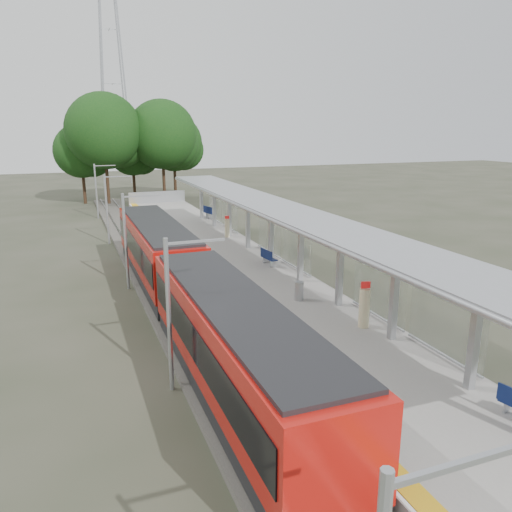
{
  "coord_description": "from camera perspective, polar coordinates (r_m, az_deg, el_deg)",
  "views": [
    {
      "loc": [
        -9.17,
        -8.67,
        8.85
      ],
      "look_at": [
        -0.11,
        14.98,
        2.3
      ],
      "focal_mm": 35.0,
      "sensor_mm": 36.0,
      "label": 1
    }
  ],
  "objects": [
    {
      "name": "ground",
      "position": [
        15.42,
        22.43,
        -21.77
      ],
      "size": [
        200.0,
        200.0,
        0.0
      ],
      "primitive_type": "plane",
      "color": "#474438",
      "rests_on": "ground"
    },
    {
      "name": "canopy",
      "position": [
        27.49,
        2.46,
        4.75
      ],
      "size": [
        3.27,
        38.0,
        3.66
      ],
      "color": "#9EA0A5",
      "rests_on": "platform"
    },
    {
      "name": "train",
      "position": [
        22.64,
        -8.08,
        -3.12
      ],
      "size": [
        2.74,
        27.6,
        3.62
      ],
      "color": "black",
      "rests_on": "ground"
    },
    {
      "name": "trackbed",
      "position": [
        30.34,
        -11.21,
        -2.51
      ],
      "size": [
        3.0,
        70.0,
        0.24
      ],
      "primitive_type": "cube",
      "color": "#59544C",
      "rests_on": "ground"
    },
    {
      "name": "info_pillar_far",
      "position": [
        36.72,
        -3.32,
        3.23
      ],
      "size": [
        0.36,
        0.36,
        1.59
      ],
      "rotation": [
        0.0,
        0.0,
        -0.3
      ],
      "color": "beige",
      "rests_on": "platform"
    },
    {
      "name": "end_fence",
      "position": [
        54.89,
        -11.23,
        6.64
      ],
      "size": [
        6.0,
        0.1,
        1.2
      ],
      "primitive_type": "cube",
      "color": "#9EA0A5",
      "rests_on": "platform"
    },
    {
      "name": "pylon",
      "position": [
        82.71,
        -16.23,
        21.01
      ],
      "size": [
        8.0,
        4.0,
        38.0
      ],
      "primitive_type": null,
      "color": "#9EA0A5",
      "rests_on": "ground"
    },
    {
      "name": "platform",
      "position": [
        31.24,
        -3.1,
        -1.02
      ],
      "size": [
        6.0,
        50.0,
        1.0
      ],
      "primitive_type": "cube",
      "color": "gray",
      "rests_on": "ground"
    },
    {
      "name": "catenary_masts",
      "position": [
        28.46,
        -14.53,
        1.99
      ],
      "size": [
        2.08,
        48.16,
        5.4
      ],
      "color": "#9EA0A5",
      "rests_on": "ground"
    },
    {
      "name": "tactile_strip",
      "position": [
        30.46,
        -7.68,
        -0.55
      ],
      "size": [
        0.6,
        50.0,
        0.02
      ],
      "primitive_type": "cube",
      "color": "gold",
      "rests_on": "platform"
    },
    {
      "name": "tree_cluster",
      "position": [
        62.17,
        -13.85,
        12.86
      ],
      "size": [
        17.71,
        12.17,
        12.74
      ],
      "color": "#382316",
      "rests_on": "ground"
    },
    {
      "name": "bench_far",
      "position": [
        44.68,
        -5.4,
        5.04
      ],
      "size": [
        0.84,
        1.61,
        1.05
      ],
      "rotation": [
        0.0,
        0.0,
        0.25
      ],
      "color": "#101D50",
      "rests_on": "platform"
    },
    {
      "name": "bench_mid",
      "position": [
        29.19,
        1.37,
        -0.11
      ],
      "size": [
        0.56,
        1.4,
        0.93
      ],
      "rotation": [
        0.0,
        0.0,
        0.11
      ],
      "color": "#101D50",
      "rests_on": "platform"
    },
    {
      "name": "litter_bin",
      "position": [
        23.41,
        4.94,
        -4.0
      ],
      "size": [
        0.47,
        0.47,
        0.89
      ],
      "primitive_type": "cylinder",
      "rotation": [
        0.0,
        0.0,
        -0.09
      ],
      "color": "#9EA0A5",
      "rests_on": "platform"
    },
    {
      "name": "info_pillar_near",
      "position": [
        20.6,
        12.28,
        -5.77
      ],
      "size": [
        0.43,
        0.43,
        1.92
      ],
      "rotation": [
        0.0,
        0.0,
        -0.25
      ],
      "color": "beige",
      "rests_on": "platform"
    }
  ]
}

